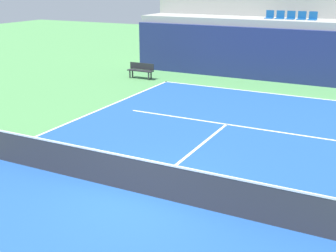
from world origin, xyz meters
name	(u,v)px	position (x,y,z in m)	size (l,w,h in m)	color
ground_plane	(141,194)	(0.00, 0.00, 0.00)	(80.00, 80.00, 0.00)	#4C8C4C
court_surface	(141,194)	(0.00, 0.00, 0.01)	(11.00, 24.00, 0.01)	#1E4C99
baseline_far	(266,93)	(0.00, 11.95, 0.01)	(11.00, 0.10, 0.00)	white
service_line_far	(227,124)	(0.00, 6.40, 0.01)	(8.26, 0.10, 0.00)	white
centre_service_line	(192,152)	(0.00, 3.20, 0.01)	(0.10, 6.40, 0.00)	white
back_wall	(281,56)	(0.00, 14.73, 1.40)	(17.27, 0.30, 2.81)	navy
stands_tier_lower	(288,49)	(0.00, 16.08, 1.60)	(17.27, 2.40, 3.20)	#9E9E99
stands_tier_upper	(297,35)	(0.00, 18.48, 2.14)	(17.27, 2.40, 4.27)	#9E9E99
seating_row_lower	(291,17)	(0.00, 16.18, 3.32)	(2.77, 0.44, 0.44)	#145193
tennis_net	(140,176)	(0.00, 0.00, 0.51)	(11.08, 0.08, 1.07)	black
player_bench	(141,69)	(-7.10, 12.12, 0.51)	(1.50, 0.40, 0.85)	#232328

